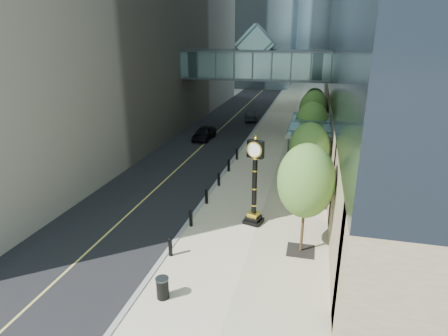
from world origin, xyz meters
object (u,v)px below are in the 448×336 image
(street_clock, at_px, (254,187))
(car_near, at_px, (204,133))
(pedestrian, at_px, (315,177))
(car_far, at_px, (252,115))
(trash_bin, at_px, (163,288))

(street_clock, bearing_deg, car_near, 130.84)
(car_near, bearing_deg, street_clock, -61.76)
(pedestrian, height_order, car_far, pedestrian)
(pedestrian, xyz_separation_m, car_far, (-8.32, 22.08, -0.28))
(trash_bin, distance_m, car_near, 25.72)
(trash_bin, height_order, pedestrian, pedestrian)
(street_clock, bearing_deg, car_far, 115.61)
(pedestrian, relative_size, car_near, 0.44)
(trash_bin, height_order, car_far, car_far)
(street_clock, relative_size, pedestrian, 2.83)
(trash_bin, relative_size, pedestrian, 0.49)
(trash_bin, height_order, car_near, car_near)
(street_clock, height_order, pedestrian, street_clock)
(street_clock, height_order, car_far, street_clock)
(car_near, bearing_deg, pedestrian, -41.47)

